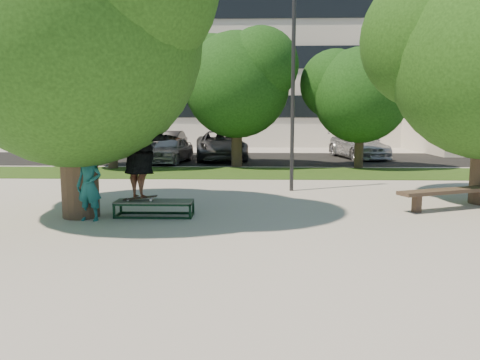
{
  "coord_description": "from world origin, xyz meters",
  "views": [
    {
      "loc": [
        -0.14,
        -9.58,
        2.35
      ],
      "look_at": [
        -0.48,
        0.6,
        0.94
      ],
      "focal_mm": 35.0,
      "sensor_mm": 36.0,
      "label": 1
    }
  ],
  "objects_px": {
    "bystander": "(89,186)",
    "car_silver_b": "(358,145)",
    "tree_left": "(70,22)",
    "car_dark": "(166,145)",
    "car_grey": "(220,145)",
    "grind_box": "(154,208)",
    "bench": "(457,192)",
    "car_silver_a": "(170,150)",
    "lamppost": "(293,89)"
  },
  "relations": [
    {
      "from": "bystander",
      "to": "car_dark",
      "type": "relative_size",
      "value": 0.34
    },
    {
      "from": "lamppost",
      "to": "car_grey",
      "type": "relative_size",
      "value": 1.1
    },
    {
      "from": "bench",
      "to": "car_grey",
      "type": "bearing_deg",
      "value": 95.38
    },
    {
      "from": "bench",
      "to": "car_silver_a",
      "type": "xyz_separation_m",
      "value": [
        -9.32,
        11.26,
        0.23
      ]
    },
    {
      "from": "grind_box",
      "to": "bench",
      "type": "bearing_deg",
      "value": 8.74
    },
    {
      "from": "tree_left",
      "to": "car_dark",
      "type": "xyz_separation_m",
      "value": [
        -0.71,
        14.56,
        -3.66
      ]
    },
    {
      "from": "tree_left",
      "to": "bystander",
      "type": "distance_m",
      "value": 3.69
    },
    {
      "from": "tree_left",
      "to": "car_grey",
      "type": "height_order",
      "value": "tree_left"
    },
    {
      "from": "bystander",
      "to": "car_silver_b",
      "type": "height_order",
      "value": "bystander"
    },
    {
      "from": "car_silver_b",
      "to": "bystander",
      "type": "bearing_deg",
      "value": -132.07
    },
    {
      "from": "car_silver_a",
      "to": "car_silver_b",
      "type": "height_order",
      "value": "car_silver_b"
    },
    {
      "from": "grind_box",
      "to": "car_silver_a",
      "type": "distance_m",
      "value": 12.55
    },
    {
      "from": "lamppost",
      "to": "bystander",
      "type": "height_order",
      "value": "lamppost"
    },
    {
      "from": "bench",
      "to": "car_dark",
      "type": "xyz_separation_m",
      "value": [
        -9.95,
        13.41,
        0.32
      ]
    },
    {
      "from": "grind_box",
      "to": "car_silver_a",
      "type": "relative_size",
      "value": 0.46
    },
    {
      "from": "car_dark",
      "to": "tree_left",
      "type": "bearing_deg",
      "value": -85.72
    },
    {
      "from": "car_silver_a",
      "to": "grind_box",
      "type": "bearing_deg",
      "value": -73.98
    },
    {
      "from": "tree_left",
      "to": "bystander",
      "type": "xyz_separation_m",
      "value": [
        0.44,
        -0.47,
        -3.63
      ]
    },
    {
      "from": "lamppost",
      "to": "car_silver_a",
      "type": "bearing_deg",
      "value": 122.28
    },
    {
      "from": "bystander",
      "to": "car_dark",
      "type": "distance_m",
      "value": 15.07
    },
    {
      "from": "bench",
      "to": "car_silver_b",
      "type": "xyz_separation_m",
      "value": [
        0.61,
        14.26,
        0.3
      ]
    },
    {
      "from": "bystander",
      "to": "car_grey",
      "type": "height_order",
      "value": "bystander"
    },
    {
      "from": "grind_box",
      "to": "bench",
      "type": "relative_size",
      "value": 0.54
    },
    {
      "from": "tree_left",
      "to": "grind_box",
      "type": "distance_m",
      "value": 4.6
    },
    {
      "from": "grind_box",
      "to": "tree_left",
      "type": "bearing_deg",
      "value": -179.97
    },
    {
      "from": "grind_box",
      "to": "bystander",
      "type": "xyz_separation_m",
      "value": [
        -1.36,
        -0.47,
        0.6
      ]
    },
    {
      "from": "car_grey",
      "to": "grind_box",
      "type": "bearing_deg",
      "value": -99.25
    },
    {
      "from": "car_dark",
      "to": "car_silver_b",
      "type": "relative_size",
      "value": 0.91
    },
    {
      "from": "tree_left",
      "to": "grind_box",
      "type": "xyz_separation_m",
      "value": [
        1.79,
        0.0,
        -4.23
      ]
    },
    {
      "from": "grind_box",
      "to": "bench",
      "type": "distance_m",
      "value": 7.54
    },
    {
      "from": "bystander",
      "to": "car_grey",
      "type": "bearing_deg",
      "value": 86.89
    },
    {
      "from": "lamppost",
      "to": "car_dark",
      "type": "height_order",
      "value": "lamppost"
    },
    {
      "from": "car_grey",
      "to": "car_silver_b",
      "type": "distance_m",
      "value": 7.65
    },
    {
      "from": "tree_left",
      "to": "car_dark",
      "type": "height_order",
      "value": "tree_left"
    },
    {
      "from": "car_dark",
      "to": "car_grey",
      "type": "distance_m",
      "value": 3.02
    },
    {
      "from": "car_dark",
      "to": "bystander",
      "type": "bearing_deg",
      "value": -84.15
    },
    {
      "from": "tree_left",
      "to": "car_dark",
      "type": "bearing_deg",
      "value": 92.78
    },
    {
      "from": "bystander",
      "to": "car_silver_b",
      "type": "bearing_deg",
      "value": 63.42
    },
    {
      "from": "bystander",
      "to": "bench",
      "type": "relative_size",
      "value": 0.48
    },
    {
      "from": "grind_box",
      "to": "bystander",
      "type": "relative_size",
      "value": 1.14
    },
    {
      "from": "bench",
      "to": "car_grey",
      "type": "height_order",
      "value": "car_grey"
    },
    {
      "from": "lamppost",
      "to": "car_dark",
      "type": "xyz_separation_m",
      "value": [
        -6.0,
        10.65,
        -2.39
      ]
    },
    {
      "from": "car_silver_a",
      "to": "car_grey",
      "type": "xyz_separation_m",
      "value": [
        2.37,
        1.81,
        0.1
      ]
    },
    {
      "from": "car_silver_b",
      "to": "grind_box",
      "type": "bearing_deg",
      "value": -129.02
    },
    {
      "from": "tree_left",
      "to": "car_silver_a",
      "type": "distance_m",
      "value": 12.96
    },
    {
      "from": "car_silver_a",
      "to": "car_grey",
      "type": "height_order",
      "value": "car_grey"
    },
    {
      "from": "grind_box",
      "to": "car_silver_b",
      "type": "xyz_separation_m",
      "value": [
        8.06,
        15.4,
        0.54
      ]
    },
    {
      "from": "car_grey",
      "to": "bench",
      "type": "bearing_deg",
      "value": -69.24
    },
    {
      "from": "bench",
      "to": "car_silver_a",
      "type": "distance_m",
      "value": 14.62
    },
    {
      "from": "car_silver_a",
      "to": "car_silver_b",
      "type": "bearing_deg",
      "value": 24.26
    }
  ]
}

